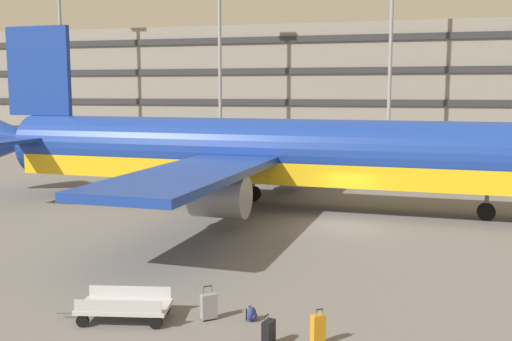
% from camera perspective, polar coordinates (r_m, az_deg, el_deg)
% --- Properties ---
extents(ground_plane, '(600.00, 600.00, 0.00)m').
position_cam_1_polar(ground_plane, '(29.90, 8.29, -5.19)').
color(ground_plane, slate).
extents(terminal_structure, '(127.60, 14.61, 14.10)m').
position_cam_1_polar(terminal_structure, '(74.54, 12.35, 7.80)').
color(terminal_structure, gray).
rests_on(terminal_structure, ground_plane).
extents(airliner, '(37.04, 29.85, 10.57)m').
position_cam_1_polar(airliner, '(33.79, 0.28, 1.57)').
color(airliner, navy).
rests_on(airliner, ground_plane).
extents(light_mast_far_left, '(1.80, 0.50, 22.20)m').
position_cam_1_polar(light_mast_far_left, '(71.09, -18.15, 12.26)').
color(light_mast_far_left, gray).
rests_on(light_mast_far_left, ground_plane).
extents(light_mast_left, '(1.80, 0.50, 20.49)m').
position_cam_1_polar(light_mast_left, '(63.09, -3.48, 12.45)').
color(light_mast_left, gray).
rests_on(light_mast_left, ground_plane).
extents(light_mast_center_left, '(1.80, 0.50, 23.66)m').
position_cam_1_polar(light_mast_center_left, '(60.21, 12.80, 14.07)').
color(light_mast_center_left, gray).
rests_on(light_mast_center_left, ground_plane).
extents(suitcase_scuffed, '(0.41, 0.39, 1.00)m').
position_cam_1_polar(suitcase_scuffed, '(16.15, 5.93, -14.80)').
color(suitcase_scuffed, orange).
rests_on(suitcase_scuffed, ground_plane).
extents(suitcase_upright, '(0.31, 0.45, 0.83)m').
position_cam_1_polar(suitcase_upright, '(16.05, 1.21, -15.19)').
color(suitcase_upright, black).
rests_on(suitcase_upright, ground_plane).
extents(suitcase_orange, '(0.50, 0.47, 0.99)m').
position_cam_1_polar(suitcase_orange, '(17.75, -4.53, -12.77)').
color(suitcase_orange, gray).
rests_on(suitcase_orange, ground_plane).
extents(backpack_teal, '(0.34, 0.41, 0.47)m').
position_cam_1_polar(backpack_teal, '(17.67, -0.41, -13.55)').
color(backpack_teal, navy).
rests_on(backpack_teal, ground_plane).
extents(baggage_cart, '(3.37, 1.77, 0.82)m').
position_cam_1_polar(baggage_cart, '(18.04, -12.46, -12.53)').
color(baggage_cart, '#B7B7BC').
rests_on(baggage_cart, ground_plane).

